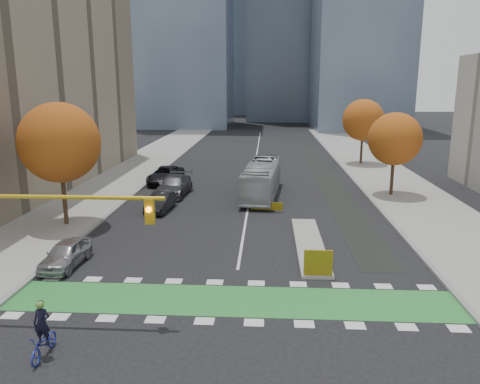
# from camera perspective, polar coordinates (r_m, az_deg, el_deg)

# --- Properties ---
(ground) EXTENTS (300.00, 300.00, 0.00)m
(ground) POSITION_cam_1_polar(r_m,az_deg,el_deg) (19.83, -1.24, -15.01)
(ground) COLOR black
(ground) RESTS_ON ground
(sidewalk_west) EXTENTS (7.00, 120.00, 0.15)m
(sidewalk_west) POSITION_cam_1_polar(r_m,az_deg,el_deg) (41.36, -17.90, -0.53)
(sidewalk_west) COLOR gray
(sidewalk_west) RESTS_ON ground
(sidewalk_east) EXTENTS (7.00, 120.00, 0.15)m
(sidewalk_east) POSITION_cam_1_polar(r_m,az_deg,el_deg) (40.40, 20.64, -1.05)
(sidewalk_east) COLOR gray
(sidewalk_east) RESTS_ON ground
(curb_west) EXTENTS (0.30, 120.00, 0.16)m
(curb_west) POSITION_cam_1_polar(r_m,az_deg,el_deg) (40.23, -13.25, -0.61)
(curb_west) COLOR gray
(curb_west) RESTS_ON ground
(curb_east) EXTENTS (0.30, 120.00, 0.16)m
(curb_east) POSITION_cam_1_polar(r_m,az_deg,el_deg) (39.50, 15.79, -1.01)
(curb_east) COLOR gray
(curb_east) RESTS_ON ground
(bike_crossing) EXTENTS (20.00, 3.00, 0.01)m
(bike_crossing) POSITION_cam_1_polar(r_m,az_deg,el_deg) (21.15, -0.91, -13.09)
(bike_crossing) COLOR #2B8536
(bike_crossing) RESTS_ON ground
(centre_line) EXTENTS (0.15, 70.00, 0.01)m
(centre_line) POSITION_cam_1_polar(r_m,az_deg,el_deg) (58.21, 1.92, 3.81)
(centre_line) COLOR silver
(centre_line) RESTS_ON ground
(bike_lane_paint) EXTENTS (2.50, 50.00, 0.01)m
(bike_lane_paint) POSITION_cam_1_polar(r_m,az_deg,el_deg) (48.72, 10.46, 1.79)
(bike_lane_paint) COLOR black
(bike_lane_paint) RESTS_ON ground
(median_island) EXTENTS (1.60, 10.00, 0.16)m
(median_island) POSITION_cam_1_polar(r_m,az_deg,el_deg) (28.12, 8.45, -6.30)
(median_island) COLOR gray
(median_island) RESTS_ON ground
(hazard_board) EXTENTS (1.40, 0.12, 1.30)m
(hazard_board) POSITION_cam_1_polar(r_m,az_deg,el_deg) (23.40, 9.51, -8.51)
(hazard_board) COLOR yellow
(hazard_board) RESTS_ON median_island
(tree_west) EXTENTS (5.20, 5.20, 8.22)m
(tree_west) POSITION_cam_1_polar(r_m,az_deg,el_deg) (32.58, -21.13, 5.63)
(tree_west) COLOR #332114
(tree_west) RESTS_ON ground
(tree_east_near) EXTENTS (4.40, 4.40, 7.08)m
(tree_east_near) POSITION_cam_1_polar(r_m,az_deg,el_deg) (41.07, 18.36, 6.14)
(tree_east_near) COLOR #332114
(tree_east_near) RESTS_ON ground
(tree_east_far) EXTENTS (4.80, 4.80, 7.65)m
(tree_east_far) POSITION_cam_1_polar(r_m,az_deg,el_deg) (56.68, 14.78, 8.48)
(tree_east_far) COLOR #332114
(tree_east_far) RESTS_ON ground
(traffic_signal_west) EXTENTS (8.53, 0.56, 5.20)m
(traffic_signal_west) POSITION_cam_1_polar(r_m,az_deg,el_deg) (20.06, -24.68, -3.47)
(traffic_signal_west) COLOR #BF9914
(traffic_signal_west) RESTS_ON ground
(cyclist) EXTENTS (0.63, 1.81, 2.09)m
(cyclist) POSITION_cam_1_polar(r_m,az_deg,el_deg) (18.35, -22.84, -16.10)
(cyclist) COLOR #212B99
(cyclist) RESTS_ON ground
(bus) EXTENTS (3.41, 10.69, 2.93)m
(bus) POSITION_cam_1_polar(r_m,az_deg,el_deg) (39.60, 2.66, 1.57)
(bus) COLOR #A9AFB1
(bus) RESTS_ON ground
(parked_car_a) EXTENTS (1.74, 4.01, 1.35)m
(parked_car_a) POSITION_cam_1_polar(r_m,az_deg,el_deg) (26.22, -20.49, -7.08)
(parked_car_a) COLOR #9B9AA0
(parked_car_a) RESTS_ON ground
(parked_car_b) EXTENTS (1.76, 4.17, 1.34)m
(parked_car_b) POSITION_cam_1_polar(r_m,az_deg,el_deg) (35.58, -9.64, -1.23)
(parked_car_b) COLOR black
(parked_car_b) RESTS_ON ground
(parked_car_c) EXTENTS (2.74, 5.86, 1.65)m
(parked_car_c) POSITION_cam_1_polar(r_m,az_deg,el_deg) (40.30, -8.07, 0.73)
(parked_car_c) COLOR #47474B
(parked_car_c) RESTS_ON ground
(parked_car_d) EXTENTS (2.91, 5.83, 1.59)m
(parked_car_d) POSITION_cam_1_polar(r_m,az_deg,el_deg) (45.46, -9.05, 2.06)
(parked_car_d) COLOR black
(parked_car_d) RESTS_ON ground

